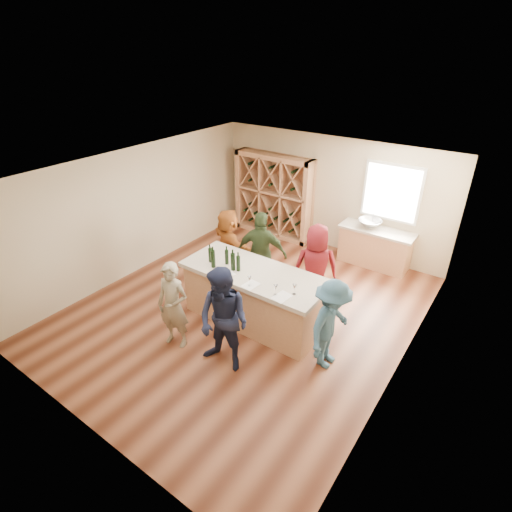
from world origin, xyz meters
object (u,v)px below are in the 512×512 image
Objects in this scene: wine_rack at (274,196)px; person_far_right at (315,268)px; sink at (370,224)px; person_near_right at (224,321)px; wine_bottle_e at (238,264)px; person_server at (331,325)px; person_far_left at (229,244)px; wine_bottle_b at (213,259)px; wine_bottle_d at (233,262)px; tasting_counter_base at (254,298)px; person_far_mid at (262,254)px; person_near_left at (173,306)px; wine_bottle_a at (210,255)px; wine_bottle_c at (227,257)px.

person_far_right is at bearing -43.50° from wine_rack.
person_far_right reaches higher than sink.
person_near_right is at bearing -96.80° from sink.
sink is at bearing 72.46° from wine_bottle_e.
person_far_right is (0.95, 1.19, -0.34)m from wine_bottle_e.
person_server is 3.31m from person_far_left.
person_near_right is 2.83m from person_far_left.
wine_bottle_b is 0.38m from wine_bottle_d.
wine_bottle_e is (-0.25, -0.14, 0.73)m from tasting_counter_base.
person_far_mid is at bearing 63.43° from person_server.
person_server is at bearing 93.87° from person_far_right.
person_near_left is (-0.49, -1.19, -0.43)m from wine_bottle_e.
person_far_mid reaches higher than wine_bottle_d.
sink is 3.77m from wine_bottle_d.
wine_bottle_b is (0.17, -0.12, 0.03)m from wine_bottle_a.
wine_bottle_e is at bearing 3.90° from wine_bottle_a.
person_far_mid is (0.41, 1.09, -0.32)m from wine_bottle_a.
wine_rack reaches higher than person_far_right.
wine_bottle_b is 0.18× the size of person_near_right.
wine_bottle_d is 1.30m from person_near_left.
person_server is (1.67, -0.25, 0.30)m from tasting_counter_base.
wine_rack is 1.38× the size of person_server.
wine_rack reaches higher than person_far_mid.
wine_rack reaches higher than wine_bottle_c.
wine_bottle_c is 0.16× the size of person_far_right.
wine_bottle_d is at bearing 1.13° from wine_bottle_a.
sink reaches higher than tasting_counter_base.
person_far_left is (-0.82, 1.06, -0.42)m from wine_bottle_c.
person_far_mid reaches higher than wine_bottle_c.
person_far_left reaches higher than tasting_counter_base.
person_server is at bearing 1.07° from wine_bottle_b.
person_far_left is (-2.09, -0.06, -0.08)m from person_far_right.
wine_bottle_e is at bearing -13.07° from wine_bottle_c.
person_server is (2.01, -0.08, -0.45)m from wine_bottle_d.
wine_bottle_c is 0.18× the size of person_far_left.
person_far_left is at bearing 117.94° from wine_bottle_b.
tasting_counter_base is 1.71m from person_server.
wine_bottle_b is 1.98m from person_far_right.
person_near_right is at bearing 128.52° from person_server.
wine_rack is at bearing 112.29° from wine_bottle_d.
person_server is at bearing -3.41° from wine_bottle_e.
person_far_mid reaches higher than person_near_left.
wine_bottle_d is 0.18× the size of person_far_mid.
person_near_right is 2.34m from person_far_right.
person_server is at bearing 34.23° from person_near_right.
wine_bottle_d is 0.18× the size of person_near_right.
person_far_left reaches higher than sink.
person_far_mid is 1.12× the size of person_far_left.
wine_bottle_b is 1.28m from person_far_mid.
wine_bottle_e is 0.16× the size of person_near_right.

